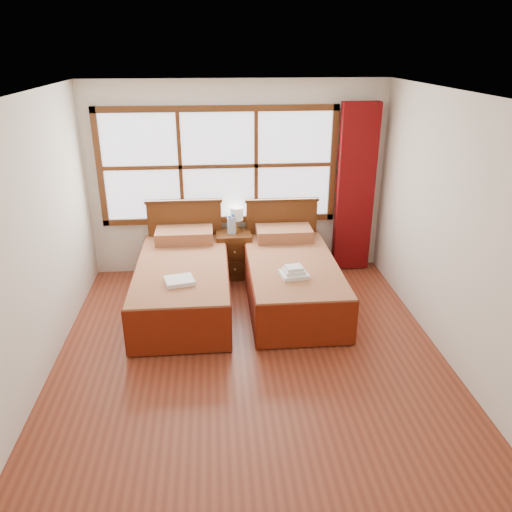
{
  "coord_description": "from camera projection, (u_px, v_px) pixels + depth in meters",
  "views": [
    {
      "loc": [
        -0.32,
        -4.35,
        2.99
      ],
      "look_at": [
        0.12,
        0.7,
        0.83
      ],
      "focal_mm": 35.0,
      "sensor_mm": 36.0,
      "label": 1
    }
  ],
  "objects": [
    {
      "name": "lamp",
      "position": [
        237.0,
        214.0,
        6.73
      ],
      "size": [
        0.17,
        0.17,
        0.34
      ],
      "color": "gold",
      "rests_on": "nightstand"
    },
    {
      "name": "bottle_far",
      "position": [
        233.0,
        225.0,
        6.69
      ],
      "size": [
        0.07,
        0.07,
        0.27
      ],
      "color": "#ACC5DE",
      "rests_on": "nightstand"
    },
    {
      "name": "wall_left",
      "position": [
        30.0,
        246.0,
        4.52
      ],
      "size": [
        0.0,
        4.5,
        4.5
      ],
      "primitive_type": "plane",
      "rotation": [
        1.57,
        0.0,
        1.57
      ],
      "color": "silver",
      "rests_on": "floor"
    },
    {
      "name": "curtain",
      "position": [
        355.0,
        189.0,
        6.79
      ],
      "size": [
        0.5,
        0.16,
        2.3
      ],
      "primitive_type": "cube",
      "color": "maroon",
      "rests_on": "wall_back"
    },
    {
      "name": "bed_right",
      "position": [
        291.0,
        277.0,
        6.21
      ],
      "size": [
        1.08,
        2.1,
        1.05
      ],
      "color": "#42220D",
      "rests_on": "floor"
    },
    {
      "name": "bed_left",
      "position": [
        183.0,
        280.0,
        6.1
      ],
      "size": [
        1.1,
        2.13,
        1.07
      ],
      "color": "#42220D",
      "rests_on": "floor"
    },
    {
      "name": "nightstand",
      "position": [
        234.0,
        254.0,
        6.89
      ],
      "size": [
        0.47,
        0.47,
        0.63
      ],
      "color": "#542C12",
      "rests_on": "floor"
    },
    {
      "name": "towels_right",
      "position": [
        294.0,
        272.0,
        5.64
      ],
      "size": [
        0.33,
        0.3,
        0.13
      ],
      "rotation": [
        0.0,
        0.0,
        0.15
      ],
      "color": "white",
      "rests_on": "bed_right"
    },
    {
      "name": "window",
      "position": [
        218.0,
        166.0,
        6.61
      ],
      "size": [
        3.16,
        0.06,
        1.56
      ],
      "color": "white",
      "rests_on": "wall_back"
    },
    {
      "name": "wall_right",
      "position": [
        455.0,
        233.0,
        4.84
      ],
      "size": [
        0.0,
        4.5,
        4.5
      ],
      "primitive_type": "plane",
      "rotation": [
        1.57,
        0.0,
        -1.57
      ],
      "color": "silver",
      "rests_on": "floor"
    },
    {
      "name": "floor",
      "position": [
        250.0,
        356.0,
        5.19
      ],
      "size": [
        4.5,
        4.5,
        0.0
      ],
      "primitive_type": "plane",
      "color": "brown",
      "rests_on": "ground"
    },
    {
      "name": "wall_back",
      "position": [
        237.0,
        180.0,
        6.74
      ],
      "size": [
        4.0,
        0.0,
        4.0
      ],
      "primitive_type": "plane",
      "rotation": [
        1.57,
        0.0,
        0.0
      ],
      "color": "silver",
      "rests_on": "floor"
    },
    {
      "name": "towels_left",
      "position": [
        179.0,
        281.0,
        5.48
      ],
      "size": [
        0.36,
        0.33,
        0.05
      ],
      "rotation": [
        0.0,
        0.0,
        0.23
      ],
      "color": "white",
      "rests_on": "bed_left"
    },
    {
      "name": "ceiling",
      "position": [
        249.0,
        95.0,
        4.17
      ],
      "size": [
        4.5,
        4.5,
        0.0
      ],
      "primitive_type": "plane",
      "rotation": [
        3.14,
        0.0,
        0.0
      ],
      "color": "white",
      "rests_on": "wall_back"
    },
    {
      "name": "bottle_near",
      "position": [
        230.0,
        226.0,
        6.69
      ],
      "size": [
        0.07,
        0.07,
        0.25
      ],
      "color": "#ACC5DE",
      "rests_on": "nightstand"
    }
  ]
}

